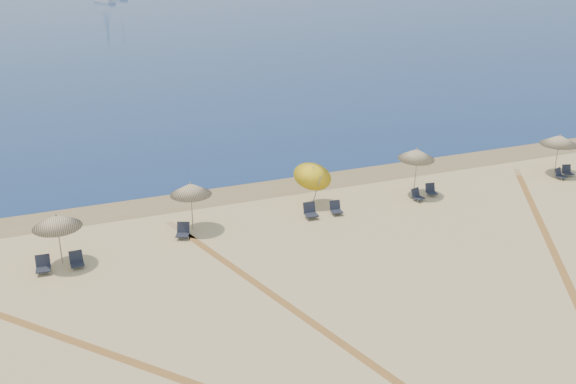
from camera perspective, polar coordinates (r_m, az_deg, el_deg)
name	(u,v)px	position (r m, az deg, el deg)	size (l,w,h in m)	color
wet_sand	(262,189)	(36.77, -2.29, 0.29)	(500.00, 500.00, 0.00)	olive
umbrella_1	(57,221)	(29.53, -19.30, -2.39)	(2.06, 2.06, 2.35)	gray
umbrella_2	(191,189)	(31.44, -8.38, 0.26)	(1.97, 1.97, 2.41)	gray
umbrella_3	(313,173)	(33.99, 2.20, 1.68)	(1.99, 2.02, 2.51)	gray
umbrella_4	(417,154)	(35.80, 11.01, 3.23)	(1.96, 1.99, 2.66)	gray
umbrella_5	(560,140)	(41.43, 22.33, 4.18)	(2.16, 2.16, 2.41)	gray
chair_2	(43,265)	(29.81, -20.34, -5.93)	(0.65, 0.74, 0.72)	black
chair_3	(77,260)	(29.79, -17.74, -5.63)	(0.58, 0.67, 0.67)	black
chair_4	(183,231)	(31.35, -9.04, -3.35)	(0.80, 0.86, 0.70)	black
chair_5	(310,211)	(33.05, 1.93, -1.66)	(0.66, 0.76, 0.75)	black
chair_6	(336,208)	(33.55, 4.14, -1.41)	(0.60, 0.68, 0.66)	black
chair_7	(417,195)	(35.77, 11.05, -0.28)	(0.66, 0.73, 0.63)	black
chair_8	(431,190)	(36.60, 12.20, 0.15)	(0.62, 0.69, 0.63)	black
chair_9	(560,174)	(41.22, 22.36, 1.42)	(0.63, 0.69, 0.60)	black
chair_10	(567,171)	(41.90, 22.91, 1.67)	(0.65, 0.72, 0.62)	black
tire_tracks	(374,338)	(24.21, 7.40, -12.32)	(56.65, 41.56, 0.00)	tan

